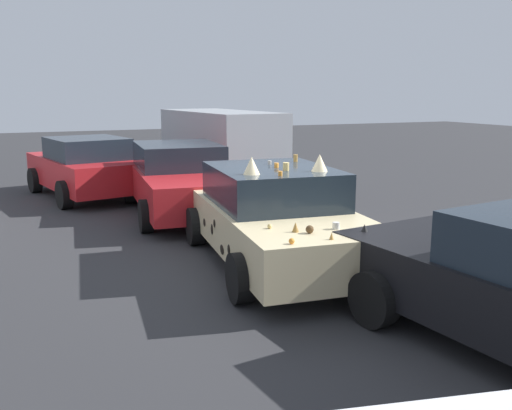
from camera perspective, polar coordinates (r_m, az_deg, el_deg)
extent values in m
plane|color=#2D2D30|center=(8.25, 1.93, -5.97)|extent=(60.00, 60.00, 0.00)
cube|color=beige|center=(8.09, 1.95, -2.13)|extent=(4.51, 2.20, 0.61)
cube|color=#1E2833|center=(8.09, 1.70, 2.01)|extent=(2.19, 1.83, 0.53)
cylinder|color=black|center=(7.35, 12.23, -5.93)|extent=(0.64, 0.28, 0.62)
cylinder|color=black|center=(6.67, -1.62, -7.48)|extent=(0.64, 0.28, 0.62)
cylinder|color=black|center=(9.69, 4.37, -1.43)|extent=(0.64, 0.28, 0.62)
cylinder|color=black|center=(9.19, -6.23, -2.20)|extent=(0.64, 0.28, 0.62)
ellipsoid|color=black|center=(8.05, -4.54, -2.50)|extent=(0.12, 0.03, 0.15)
ellipsoid|color=black|center=(7.54, -3.51, -4.59)|extent=(0.19, 0.04, 0.13)
ellipsoid|color=black|center=(8.54, -5.32, -1.79)|extent=(0.14, 0.03, 0.12)
ellipsoid|color=black|center=(9.51, 4.57, 0.26)|extent=(0.20, 0.04, 0.11)
ellipsoid|color=black|center=(7.17, -2.81, -4.59)|extent=(0.12, 0.03, 0.14)
ellipsoid|color=black|center=(7.87, -4.29, -1.90)|extent=(0.10, 0.03, 0.12)
ellipsoid|color=black|center=(8.69, 6.87, -1.55)|extent=(0.11, 0.03, 0.09)
ellipsoid|color=black|center=(6.92, 13.85, -4.23)|extent=(0.13, 0.03, 0.14)
cone|color=#A87A38|center=(6.21, 7.74, -3.16)|extent=(0.06, 0.06, 0.08)
cone|color=black|center=(6.59, 11.05, -2.35)|extent=(0.12, 0.12, 0.10)
cone|color=#A87A38|center=(6.50, 4.06, -2.27)|extent=(0.09, 0.09, 0.12)
sphere|color=orange|center=(5.99, 3.67, -3.70)|extent=(0.06, 0.06, 0.06)
sphere|color=tan|center=(6.64, 1.40, -2.20)|extent=(0.06, 0.06, 0.06)
cylinder|color=silver|center=(6.68, 8.19, -2.11)|extent=(0.10, 0.10, 0.08)
sphere|color=#51381E|center=(6.45, 5.52, -2.49)|extent=(0.09, 0.09, 0.09)
cylinder|color=gray|center=(8.38, 1.40, 4.37)|extent=(0.06, 0.06, 0.06)
cone|color=#A87A38|center=(8.03, 6.38, 4.05)|extent=(0.10, 0.10, 0.07)
cylinder|color=orange|center=(8.03, 2.11, 4.09)|extent=(0.09, 0.09, 0.07)
cylinder|color=#A87A38|center=(8.72, 4.07, 4.81)|extent=(0.09, 0.09, 0.11)
cylinder|color=tan|center=(7.72, 3.09, 3.95)|extent=(0.12, 0.12, 0.11)
cylinder|color=orange|center=(7.24, 2.51, 3.24)|extent=(0.06, 0.06, 0.06)
cone|color=beige|center=(7.70, 6.53, 4.32)|extent=(0.22, 0.22, 0.23)
cone|color=beige|center=(7.36, -0.45, 4.07)|extent=(0.22, 0.22, 0.23)
cube|color=#9EA3A8|center=(16.63, -3.68, 6.81)|extent=(5.14, 2.36, 1.61)
cube|color=#1E2833|center=(15.04, -0.90, 7.56)|extent=(0.27, 1.70, 0.58)
cylinder|color=black|center=(15.84, 1.88, 3.86)|extent=(0.74, 0.30, 0.72)
cylinder|color=black|center=(14.95, -4.70, 3.36)|extent=(0.74, 0.30, 0.72)
cylinder|color=black|center=(18.47, -2.80, 4.95)|extent=(0.74, 0.30, 0.72)
cylinder|color=black|center=(17.71, -8.60, 4.55)|extent=(0.74, 0.30, 0.72)
cube|color=red|center=(11.56, -7.66, 2.03)|extent=(4.66, 2.16, 0.67)
cube|color=#1E2833|center=(11.76, -8.00, 5.05)|extent=(2.16, 1.80, 0.50)
cylinder|color=black|center=(10.48, -1.29, -0.45)|extent=(0.62, 0.27, 0.60)
cylinder|color=black|center=(10.12, -11.19, -1.12)|extent=(0.62, 0.27, 0.60)
cylinder|color=black|center=(13.15, -4.87, 1.97)|extent=(0.62, 0.27, 0.60)
cylinder|color=black|center=(12.86, -12.78, 1.50)|extent=(0.62, 0.27, 0.60)
cube|color=red|center=(13.96, -17.11, 3.30)|extent=(4.18, 2.49, 0.67)
cube|color=#1E2833|center=(13.65, -16.90, 5.59)|extent=(2.11, 1.91, 0.49)
cylinder|color=black|center=(14.92, -21.71, 2.37)|extent=(0.65, 0.34, 0.62)
cylinder|color=black|center=(15.42, -15.40, 3.04)|extent=(0.65, 0.34, 0.62)
cylinder|color=black|center=(12.61, -19.05, 1.00)|extent=(0.65, 0.34, 0.62)
cylinder|color=black|center=(13.19, -11.76, 1.84)|extent=(0.65, 0.34, 0.62)
cylinder|color=black|center=(6.15, 11.95, -9.42)|extent=(0.64, 0.30, 0.62)
cylinder|color=black|center=(7.46, 22.53, -6.30)|extent=(0.64, 0.30, 0.62)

